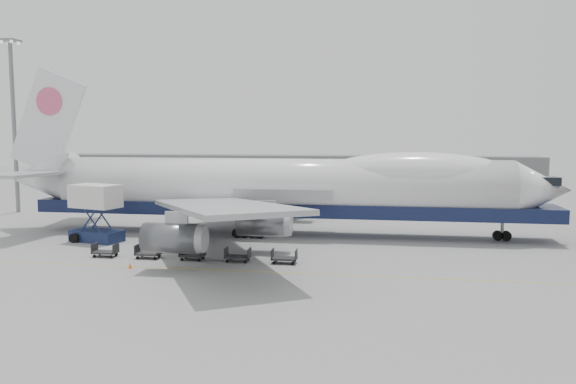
# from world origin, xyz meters

# --- Properties ---
(ground) EXTENTS (260.00, 260.00, 0.00)m
(ground) POSITION_xyz_m (0.00, 0.00, 0.00)
(ground) COLOR gray
(ground) RESTS_ON ground
(apron_line) EXTENTS (60.00, 0.15, 0.01)m
(apron_line) POSITION_xyz_m (0.00, -6.00, 0.01)
(apron_line) COLOR gold
(apron_line) RESTS_ON ground
(hangar) EXTENTS (110.00, 8.00, 7.00)m
(hangar) POSITION_xyz_m (-10.00, 70.00, 3.50)
(hangar) COLOR slate
(hangar) RESTS_ON ground
(floodlight_mast) EXTENTS (2.40, 2.40, 25.43)m
(floodlight_mast) POSITION_xyz_m (-42.00, 24.00, 14.27)
(floodlight_mast) COLOR slate
(floodlight_mast) RESTS_ON ground
(airliner) EXTENTS (67.00, 55.30, 19.98)m
(airliner) POSITION_xyz_m (0.64, 12.00, 5.62)
(airliner) COLOR white
(airliner) RESTS_ON ground
(catering_truck) EXTENTS (6.21, 4.99, 6.25)m
(catering_truck) POSITION_xyz_m (-19.02, 4.52, 3.47)
(catering_truck) COLOR #19254B
(catering_truck) RESTS_ON ground
(traffic_cone) EXTENTS (0.33, 0.33, 0.49)m
(traffic_cone) POSITION_xyz_m (-10.05, -6.56, 0.23)
(traffic_cone) COLOR #FA5E0D
(traffic_cone) RESTS_ON ground
(dolly_0) EXTENTS (2.30, 1.35, 1.30)m
(dolly_0) POSITION_xyz_m (-14.41, -2.57, 0.53)
(dolly_0) COLOR #2D2D30
(dolly_0) RESTS_ON ground
(dolly_1) EXTENTS (2.30, 1.35, 1.30)m
(dolly_1) POSITION_xyz_m (-10.04, -2.57, 0.53)
(dolly_1) COLOR #2D2D30
(dolly_1) RESTS_ON ground
(dolly_2) EXTENTS (2.30, 1.35, 1.30)m
(dolly_2) POSITION_xyz_m (-5.68, -2.57, 0.53)
(dolly_2) COLOR #2D2D30
(dolly_2) RESTS_ON ground
(dolly_3) EXTENTS (2.30, 1.35, 1.30)m
(dolly_3) POSITION_xyz_m (-1.32, -2.57, 0.53)
(dolly_3) COLOR #2D2D30
(dolly_3) RESTS_ON ground
(dolly_4) EXTENTS (2.30, 1.35, 1.30)m
(dolly_4) POSITION_xyz_m (3.05, -2.57, 0.53)
(dolly_4) COLOR #2D2D30
(dolly_4) RESTS_ON ground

